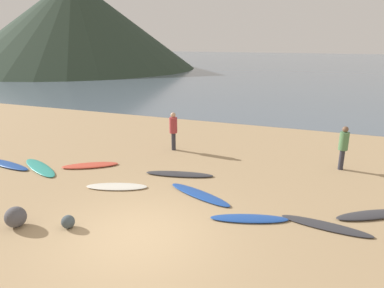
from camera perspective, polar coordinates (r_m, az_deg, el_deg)
ground_plane at (r=17.48m, az=7.34°, el=1.32°), size 120.00×120.00×0.20m
ocean_water at (r=68.74m, az=18.11°, el=12.40°), size 140.00×100.00×0.01m
headland_hill at (r=58.93m, az=-18.58°, el=18.23°), size 36.37×36.37×13.32m
surfboard_0 at (r=14.84m, az=-28.35°, el=-2.92°), size 2.59×0.86×0.10m
surfboard_1 at (r=13.93m, az=-23.77°, el=-3.56°), size 2.46×1.63×0.08m
surfboard_2 at (r=13.50m, az=-16.42°, el=-3.38°), size 2.04×1.60×0.09m
surfboard_3 at (r=11.45m, az=-12.28°, el=-6.85°), size 2.05×1.20×0.07m
surfboard_4 at (r=12.16m, az=-2.08°, el=-4.97°), size 2.43×1.00×0.08m
surfboard_5 at (r=10.65m, az=1.22°, el=-8.30°), size 2.35×1.36×0.08m
surfboard_6 at (r=9.46m, az=9.42°, el=-12.01°), size 2.10×1.08×0.08m
surfboard_7 at (r=9.65m, az=21.13°, el=-12.45°), size 2.27×0.74×0.06m
surfboard_8 at (r=10.66m, az=27.46°, el=-10.31°), size 2.03×1.53×0.09m
person_0 at (r=14.63m, az=-3.09°, el=2.64°), size 0.33×0.33×1.63m
person_1 at (r=13.52m, az=23.68°, el=-0.06°), size 0.33×0.33×1.62m
beach_rock_near at (r=10.00m, az=-27.05°, el=-10.65°), size 0.53×0.53×0.53m
beach_rock_far at (r=9.46m, az=-19.75°, el=-11.96°), size 0.34×0.34×0.34m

